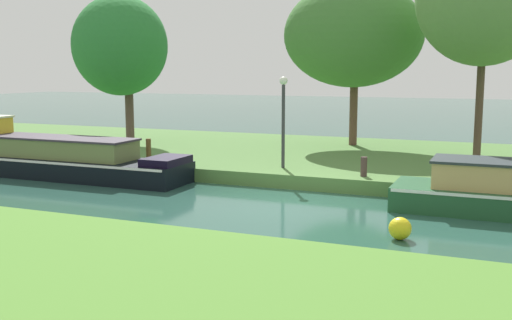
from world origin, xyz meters
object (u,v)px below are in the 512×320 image
willow_tree_centre (353,35)px  mooring_post_near (364,167)px  willow_tree_left (120,46)px  lamp_post (283,110)px  channel_buoy (400,228)px  black_narrowboat (53,158)px  mooring_post_far (149,150)px

willow_tree_centre → mooring_post_near: (1.96, -6.37, -3.91)m
willow_tree_left → lamp_post: willow_tree_left is taller
lamp_post → mooring_post_near: (2.55, -0.56, -1.44)m
lamp_post → channel_buoy: (4.29, -5.09, -1.89)m
willow_tree_left → willow_tree_centre: willow_tree_centre is taller
black_narrowboat → mooring_post_near: (9.43, 1.43, 0.10)m
mooring_post_near → lamp_post: bearing=167.7°
lamp_post → mooring_post_near: lamp_post is taller
willow_tree_left → mooring_post_far: bearing=-46.5°
willow_tree_centre → channel_buoy: 12.30m
willow_tree_centre → mooring_post_near: size_ratio=11.47×
willow_tree_centre → mooring_post_near: 7.72m
channel_buoy → willow_tree_left: bearing=145.7°
channel_buoy → willow_tree_centre: bearing=108.7°
black_narrowboat → mooring_post_near: black_narrowboat is taller
mooring_post_near → willow_tree_left: bearing=160.0°
willow_tree_left → lamp_post: (7.96, -3.28, -2.09)m
lamp_post → mooring_post_near: size_ratio=5.03×
willow_tree_left → channel_buoy: bearing=-34.3°
black_narrowboat → mooring_post_near: 9.54m
mooring_post_near → mooring_post_far: 6.87m
willow_tree_centre → mooring_post_far: bearing=-127.7°
mooring_post_near → black_narrowboat: bearing=-171.4°
willow_tree_centre → lamp_post: willow_tree_centre is taller
black_narrowboat → lamp_post: (6.88, 1.99, 1.54)m
willow_tree_left → lamp_post: bearing=-22.4°
lamp_post → mooring_post_far: size_ratio=3.66×
willow_tree_centre → mooring_post_far: willow_tree_centre is taller
mooring_post_near → channel_buoy: 4.87m
willow_tree_centre → channel_buoy: (3.70, -10.90, -4.36)m
black_narrowboat → channel_buoy: bearing=-15.5°
lamp_post → channel_buoy: bearing=-49.8°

